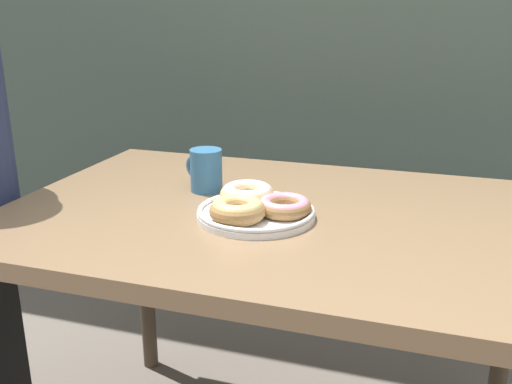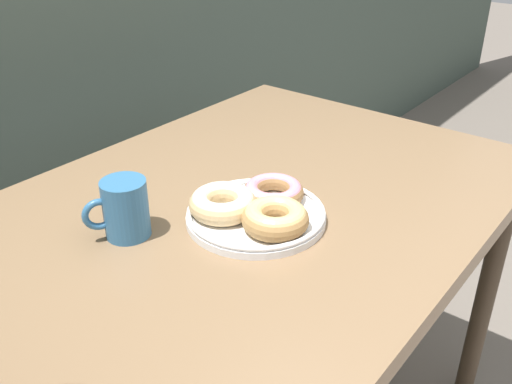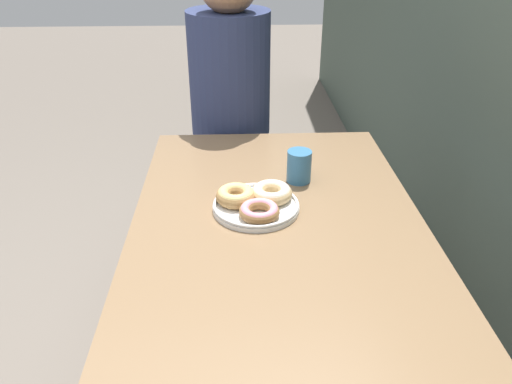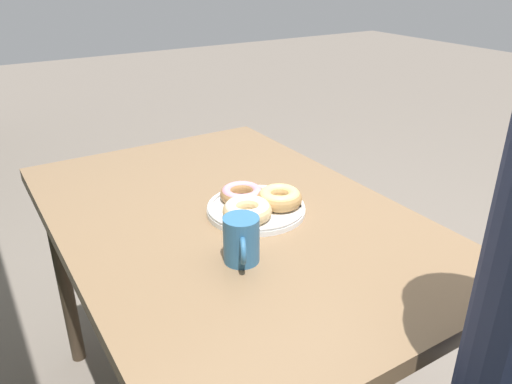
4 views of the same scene
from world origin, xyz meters
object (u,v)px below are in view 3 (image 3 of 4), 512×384
person_figure (230,113)px  donut_plate (256,201)px  coffee_mug (299,166)px  dining_table (277,236)px

person_figure → donut_plate: bearing=5.7°
coffee_mug → dining_table: bearing=-22.4°
donut_plate → person_figure: (-0.79, -0.08, -0.01)m
dining_table → coffee_mug: 0.27m
donut_plate → coffee_mug: (-0.18, 0.15, 0.03)m
coffee_mug → person_figure: person_figure is taller
donut_plate → person_figure: 0.80m
dining_table → coffee_mug: coffee_mug is taller
dining_table → coffee_mug: size_ratio=11.25×
donut_plate → dining_table: bearing=59.6°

